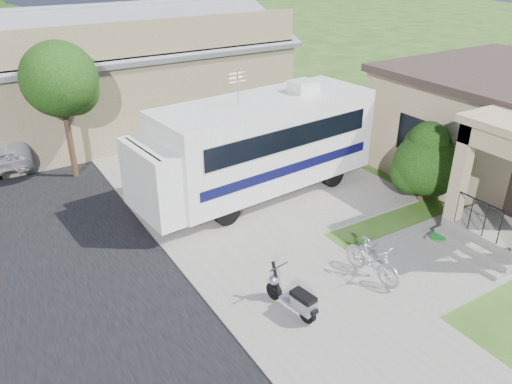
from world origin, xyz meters
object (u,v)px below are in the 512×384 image
shrub (425,161)px  garden_hose (437,240)px  scooter (294,298)px  bicycle (372,262)px  motorhome (257,144)px

shrub → garden_hose: size_ratio=6.12×
shrub → scooter: size_ratio=1.75×
bicycle → garden_hose: bearing=0.4°
shrub → garden_hose: shrub is taller
scooter → shrub: bearing=10.5°
motorhome → garden_hose: (2.55, -5.04, -1.61)m
scooter → garden_hose: size_ratio=3.49×
motorhome → bicycle: (-0.10, -5.31, -1.22)m
scooter → bicycle: (2.30, 0.07, 0.05)m
shrub → bicycle: shrub is taller
bicycle → shrub: bearing=23.4°
bicycle → motorhome: bearing=83.7°
bicycle → garden_hose: 2.69m
motorhome → shrub: motorhome is taller
scooter → bicycle: 2.30m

